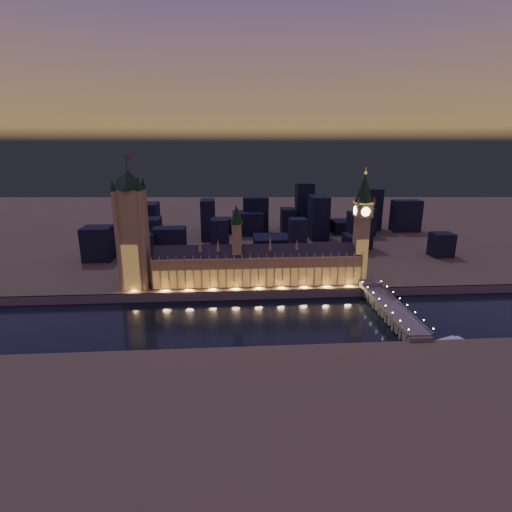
{
  "coord_description": "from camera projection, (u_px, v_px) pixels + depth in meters",
  "views": [
    {
      "loc": [
        -20.15,
        -307.91,
        142.69
      ],
      "look_at": [
        5.0,
        55.0,
        38.0
      ],
      "focal_mm": 28.0,
      "sensor_mm": 36.0,
      "label": 1
    }
  ],
  "objects": [
    {
      "name": "palace_of_westminster",
      "position": [
        257.0,
        266.0,
        388.3
      ],
      "size": [
        202.0,
        21.65,
        78.0
      ],
      "color": "#A07D57",
      "rests_on": "north_bank"
    },
    {
      "name": "embankment_wall",
      "position": [
        252.0,
        295.0,
        374.19
      ],
      "size": [
        2000.0,
        2.5,
        8.0
      ],
      "primitive_type": "cube",
      "color": "#575150",
      "rests_on": "ground"
    },
    {
      "name": "westminster_bridge",
      "position": [
        389.0,
        309.0,
        338.62
      ],
      "size": [
        19.03,
        113.0,
        15.9
      ],
      "color": "#575150",
      "rests_on": "ground"
    },
    {
      "name": "river_boat",
      "position": [
        444.0,
        344.0,
        288.87
      ],
      "size": [
        44.12,
        24.62,
        4.5
      ],
      "color": "#575150",
      "rests_on": "ground"
    },
    {
      "name": "north_bank",
      "position": [
        238.0,
        210.0,
        833.41
      ],
      "size": [
        2000.0,
        960.0,
        8.0
      ],
      "primitive_type": "cube",
      "color": "#4E452F",
      "rests_on": "ground"
    },
    {
      "name": "elizabeth_tower",
      "position": [
        362.0,
        220.0,
        383.12
      ],
      "size": [
        18.0,
        18.0,
        111.5
      ],
      "color": "#A07D57",
      "rests_on": "north_bank"
    },
    {
      "name": "victoria_tower",
      "position": [
        132.0,
        224.0,
        368.97
      ],
      "size": [
        31.68,
        31.68,
        122.88
      ],
      "color": "#A07D57",
      "rests_on": "north_bank"
    },
    {
      "name": "city_backdrop",
      "position": [
        269.0,
        223.0,
        567.56
      ],
      "size": [
        464.2,
        215.63,
        82.27
      ],
      "color": "black",
      "rests_on": "north_bank"
    },
    {
      "name": "ground_plane",
      "position": [
        255.0,
        317.0,
        335.99
      ],
      "size": [
        2000.0,
        2000.0,
        0.0
      ],
      "primitive_type": "plane",
      "color": "black",
      "rests_on": "ground"
    }
  ]
}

